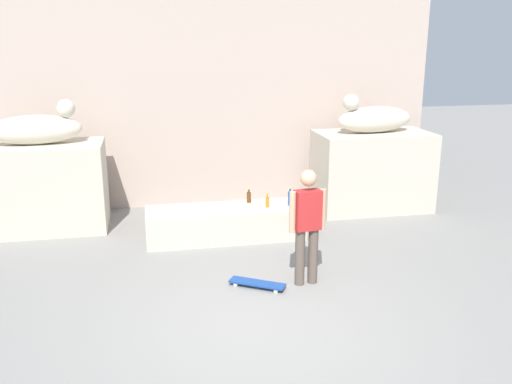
# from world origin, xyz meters

# --- Properties ---
(ground_plane) EXTENTS (40.00, 40.00, 0.00)m
(ground_plane) POSITION_xyz_m (0.00, 0.00, 0.00)
(ground_plane) COLOR gray
(facade_wall) EXTENTS (9.40, 0.60, 6.40)m
(facade_wall) POSITION_xyz_m (0.00, 5.70, 3.20)
(facade_wall) COLOR #C1AB9B
(facade_wall) RESTS_ON ground_plane
(pedestal_left) EXTENTS (2.26, 1.25, 1.57)m
(pedestal_left) POSITION_xyz_m (-3.18, 4.39, 0.79)
(pedestal_left) COLOR beige
(pedestal_left) RESTS_ON ground_plane
(pedestal_right) EXTENTS (2.26, 1.25, 1.57)m
(pedestal_right) POSITION_xyz_m (3.18, 4.39, 0.79)
(pedestal_right) COLOR beige
(pedestal_right) RESTS_ON ground_plane
(statue_reclining_left) EXTENTS (1.64, 0.68, 0.78)m
(statue_reclining_left) POSITION_xyz_m (-3.14, 4.40, 1.85)
(statue_reclining_left) COLOR beige
(statue_reclining_left) RESTS_ON pedestal_left
(statue_reclining_right) EXTENTS (1.66, 0.78, 0.78)m
(statue_reclining_right) POSITION_xyz_m (3.14, 4.39, 1.85)
(statue_reclining_right) COLOR beige
(statue_reclining_right) RESTS_ON pedestal_right
(ledge_block) EXTENTS (2.72, 0.90, 0.54)m
(ledge_block) POSITION_xyz_m (0.00, 3.26, 0.27)
(ledge_block) COLOR beige
(ledge_block) RESTS_ON ground_plane
(skater) EXTENTS (0.54, 0.24, 1.67)m
(skater) POSITION_xyz_m (0.86, 1.18, 0.92)
(skater) COLOR brown
(skater) RESTS_ON ground_plane
(skateboard) EXTENTS (0.79, 0.59, 0.08)m
(skateboard) POSITION_xyz_m (0.15, 1.18, 0.06)
(skateboard) COLOR navy
(skateboard) RESTS_ON ground_plane
(bottle_brown) EXTENTS (0.08, 0.08, 0.26)m
(bottle_brown) POSITION_xyz_m (0.48, 3.52, 0.64)
(bottle_brown) COLOR #593314
(bottle_brown) RESTS_ON ledge_block
(bottle_orange) EXTENTS (0.06, 0.06, 0.26)m
(bottle_orange) POSITION_xyz_m (0.74, 3.18, 0.64)
(bottle_orange) COLOR orange
(bottle_orange) RESTS_ON ledge_block
(bottle_blue) EXTENTS (0.08, 0.08, 0.32)m
(bottle_blue) POSITION_xyz_m (1.16, 3.21, 0.67)
(bottle_blue) COLOR #194C99
(bottle_blue) RESTS_ON ledge_block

